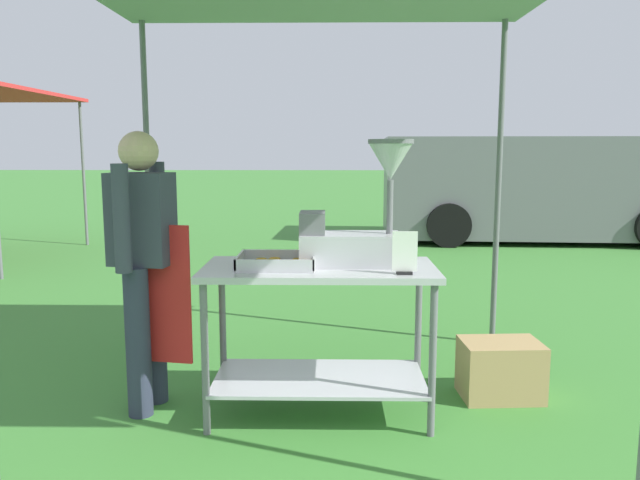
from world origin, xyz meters
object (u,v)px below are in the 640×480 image
vendor (144,257)px  donut_fryer (358,222)px  supply_crate (500,370)px  menu_sign (405,256)px  van_grey (536,187)px  donut_cart (319,309)px  donut_tray (277,264)px

vendor → donut_fryer: bearing=-1.1°
donut_fryer → supply_crate: bearing=13.7°
menu_sign → supply_crate: bearing=35.7°
donut_fryer → van_grey: 7.69m
menu_sign → van_grey: bearing=67.3°
donut_cart → donut_fryer: size_ratio=1.85×
donut_tray → vendor: size_ratio=0.26×
menu_sign → supply_crate: 1.13m
van_grey → supply_crate: bearing=-109.3°
donut_tray → donut_fryer: 0.51m
donut_cart → vendor: size_ratio=0.80×
donut_tray → donut_cart: bearing=8.5°
vendor → supply_crate: bearing=5.2°
donut_cart → menu_sign: menu_sign is taller
donut_tray → menu_sign: size_ratio=1.87×
supply_crate → menu_sign: bearing=-144.3°
vendor → menu_sign: bearing=-10.9°
donut_fryer → donut_cart: bearing=-169.4°
donut_cart → supply_crate: (1.10, 0.26, -0.44)m
donut_cart → donut_tray: bearing=-171.5°
donut_cart → vendor: vendor is taller
donut_cart → supply_crate: 1.22m
supply_crate → van_grey: van_grey is taller
donut_tray → vendor: vendor is taller
donut_cart → donut_fryer: (0.22, 0.04, 0.49)m
menu_sign → vendor: 1.48m
donut_cart → van_grey: van_grey is taller
supply_crate → van_grey: 7.18m
van_grey → donut_cart: bearing=-116.4°
donut_fryer → van_grey: van_grey is taller
donut_fryer → menu_sign: 0.38m
donut_fryer → supply_crate: size_ratio=1.42×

